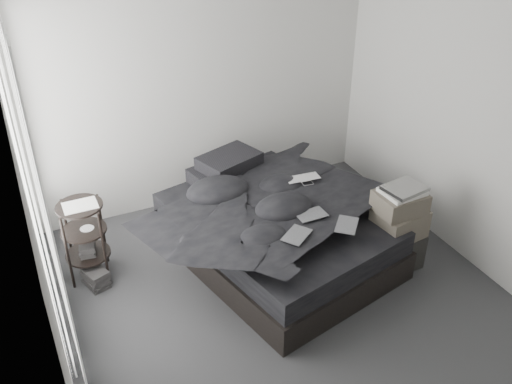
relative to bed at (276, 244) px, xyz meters
name	(u,v)px	position (x,y,z in m)	size (l,w,h in m)	color
floor	(297,315)	(-0.20, -0.79, -0.14)	(3.60, 4.20, 0.01)	#323234
wall_back	(201,83)	(-0.20, 1.31, 1.16)	(3.60, 0.01, 2.60)	silver
wall_left	(38,244)	(-2.00, -0.79, 1.16)	(0.01, 4.20, 2.60)	silver
wall_right	(496,133)	(1.60, -0.79, 1.16)	(0.01, 4.20, 2.60)	silver
window_left	(24,169)	(-1.98, 0.11, 1.21)	(0.02, 2.00, 2.30)	white
curtain_left	(33,176)	(-1.93, 0.11, 1.14)	(0.06, 2.12, 2.48)	white
bed	(276,244)	(0.00, 0.00, 0.00)	(1.52, 2.01, 0.27)	black
mattress	(277,222)	(0.00, 0.00, 0.24)	(1.46, 1.95, 0.21)	black
duvet	(281,204)	(0.01, -0.05, 0.47)	(1.48, 1.71, 0.23)	black
pillow_lower	(223,174)	(-0.22, 0.75, 0.42)	(0.60, 0.41, 0.14)	black
pillow_upper	(229,161)	(-0.15, 0.74, 0.55)	(0.56, 0.39, 0.13)	black
laptop	(305,174)	(0.35, 0.13, 0.60)	(0.32, 0.21, 0.03)	silver
comic_a	(297,228)	(-0.12, -0.58, 0.59)	(0.25, 0.17, 0.01)	black
comic_b	(312,207)	(0.13, -0.37, 0.59)	(0.25, 0.17, 0.01)	black
comic_c	(348,216)	(0.32, -0.63, 0.60)	(0.25, 0.17, 0.01)	black
side_stand	(86,241)	(-1.63, 0.47, 0.23)	(0.39, 0.39, 0.73)	black
papers	(80,206)	(-1.62, 0.46, 0.60)	(0.28, 0.21, 0.01)	white
floor_books	(96,278)	(-1.62, 0.29, -0.06)	(0.16, 0.23, 0.16)	black
box_lower	(393,250)	(0.91, -0.57, 0.03)	(0.46, 0.36, 0.34)	black
box_mid	(399,223)	(0.92, -0.58, 0.33)	(0.43, 0.34, 0.26)	#544D42
box_upper	(400,202)	(0.90, -0.57, 0.55)	(0.41, 0.33, 0.18)	#544D42
art_book_white	(403,191)	(0.91, -0.57, 0.65)	(0.35, 0.28, 0.03)	silver
art_book_snake	(405,188)	(0.92, -0.58, 0.69)	(0.34, 0.27, 0.03)	silver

